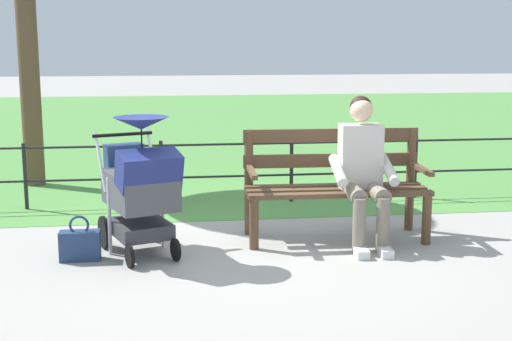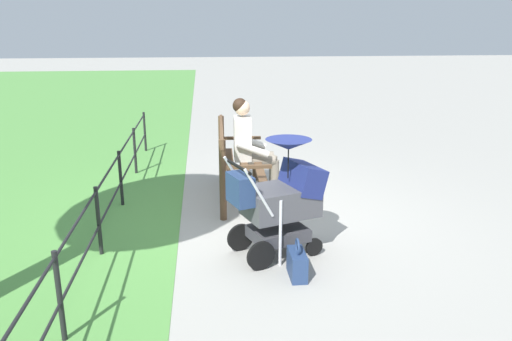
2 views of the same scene
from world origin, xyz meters
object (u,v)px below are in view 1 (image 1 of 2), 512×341
(park_bench, at_px, (334,179))
(handbag, at_px, (80,245))
(stroller, at_px, (140,184))
(person_on_bench, at_px, (363,167))

(park_bench, distance_m, handbag, 2.26)
(stroller, distance_m, handbag, 0.68)
(person_on_bench, bearing_deg, handbag, 4.43)
(park_bench, height_order, handbag, park_bench)
(park_bench, bearing_deg, person_on_bench, 131.11)
(person_on_bench, relative_size, handbag, 3.45)
(person_on_bench, height_order, stroller, person_on_bench)
(person_on_bench, distance_m, stroller, 1.90)
(stroller, bearing_deg, handbag, 8.90)
(person_on_bench, bearing_deg, park_bench, -48.89)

